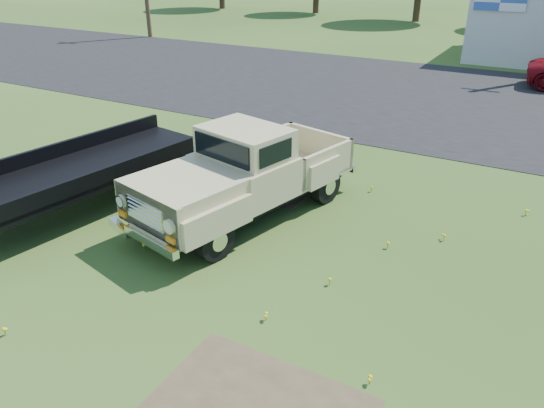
# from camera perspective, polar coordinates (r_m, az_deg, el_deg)

# --- Properties ---
(ground) EXTENTS (140.00, 140.00, 0.00)m
(ground) POSITION_cam_1_polar(r_m,az_deg,el_deg) (10.49, -0.19, -7.59)
(ground) COLOR #2A4917
(ground) RESTS_ON ground
(asphalt_lot) EXTENTS (90.00, 14.00, 0.02)m
(asphalt_lot) POSITION_cam_1_polar(r_m,az_deg,el_deg) (23.73, 18.12, 10.63)
(asphalt_lot) COLOR black
(asphalt_lot) RESTS_ON ground
(dirt_patch_b) EXTENTS (2.20, 1.60, 0.01)m
(dirt_patch_b) POSITION_cam_1_polar(r_m,az_deg,el_deg) (14.02, -0.33, 1.58)
(dirt_patch_b) COLOR #4A3B27
(dirt_patch_b) RESTS_ON ground
(vintage_pickup_truck) EXTENTS (3.69, 6.39, 2.18)m
(vintage_pickup_truck) POSITION_cam_1_polar(r_m,az_deg,el_deg) (12.26, -2.81, 3.39)
(vintage_pickup_truck) COLOR tan
(vintage_pickup_truck) RESTS_ON ground
(flatbed_trailer) EXTENTS (3.63, 7.67, 2.01)m
(flatbed_trailer) POSITION_cam_1_polar(r_m,az_deg,el_deg) (13.71, -19.83, 3.94)
(flatbed_trailer) COLOR black
(flatbed_trailer) RESTS_ON ground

